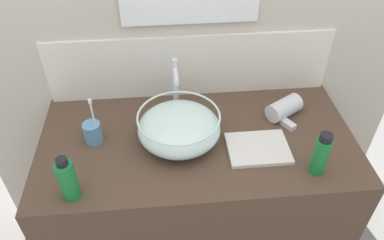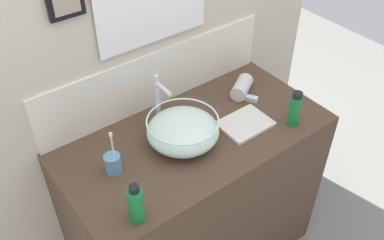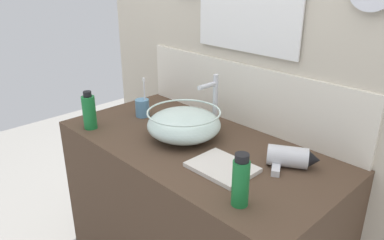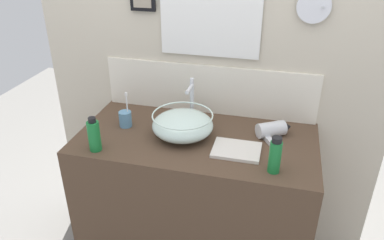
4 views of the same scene
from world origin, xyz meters
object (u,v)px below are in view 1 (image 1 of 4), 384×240
Objects in this scene: toothbrush_cup at (93,132)px; spray_bottle at (321,154)px; soap_dispenser at (68,180)px; hand_towel at (258,148)px; faucet at (176,84)px; glass_bowl_sink at (179,128)px; hair_drier at (287,107)px.

toothbrush_cup is 1.12× the size of spray_bottle.
soap_dispenser is 0.76× the size of hand_towel.
spray_bottle is at bearing -39.10° from faucet.
soap_dispenser is at bearing -178.04° from spray_bottle.
faucet is at bearing 47.87° from soap_dispenser.
glass_bowl_sink is 0.45m from soap_dispenser.
faucet is 1.06× the size of hand_towel.
spray_bottle is at bearing -23.04° from glass_bowl_sink.
spray_bottle is (0.48, -0.39, -0.06)m from faucet.
glass_bowl_sink is at bearing 164.93° from hand_towel.
toothbrush_cup is 1.12× the size of soap_dispenser.
toothbrush_cup is 0.85m from spray_bottle.
soap_dispenser is (-0.05, -0.26, 0.04)m from toothbrush_cup.
faucet reaches higher than soap_dispenser.
toothbrush_cup is at bearing 174.90° from glass_bowl_sink.
glass_bowl_sink is at bearing -165.62° from hair_drier.
glass_bowl_sink is at bearing 156.96° from spray_bottle.
hand_towel is (-0.17, -0.20, -0.03)m from hair_drier.
glass_bowl_sink is 0.33m from toothbrush_cup.
glass_bowl_sink is at bearing -5.10° from toothbrush_cup.
toothbrush_cup is (-0.33, 0.03, -0.02)m from glass_bowl_sink.
hand_towel is at bearing -9.87° from toothbrush_cup.
toothbrush_cup reaches higher than soap_dispenser.
faucet is at bearing 138.07° from hand_towel.
soap_dispenser is at bearing -157.29° from hair_drier.
faucet reaches higher than spray_bottle.
spray_bottle is 0.76× the size of hand_towel.
faucet is 0.48m from hair_drier.
faucet is 0.42m from hand_towel.
faucet is at bearing 171.63° from hair_drier.
spray_bottle is (0.48, -0.20, 0.02)m from glass_bowl_sink.
hair_drier is at bearing 14.38° from glass_bowl_sink.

